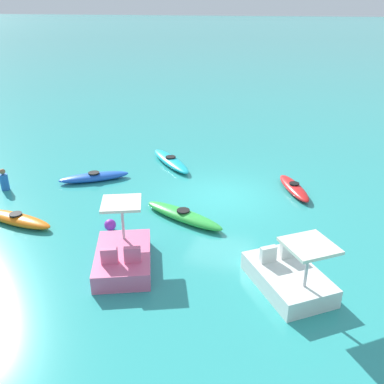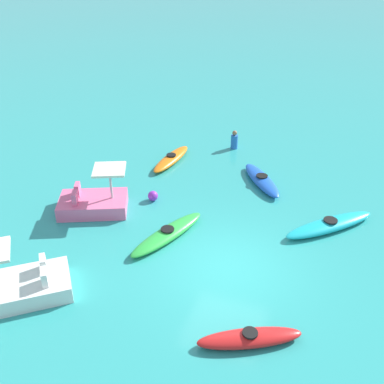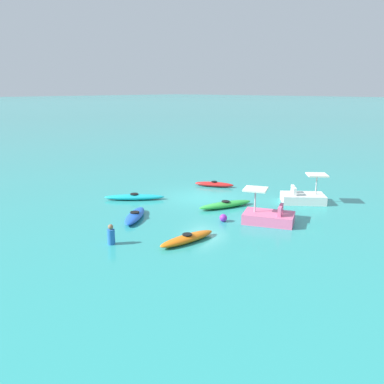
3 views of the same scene
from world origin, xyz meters
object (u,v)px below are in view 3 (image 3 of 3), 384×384
(kayak_blue, at_px, (135,216))
(buoy_purple, at_px, (223,218))
(person_near_shore, at_px, (111,235))
(kayak_orange, at_px, (187,238))
(kayak_red, at_px, (214,184))
(pedal_boat_white, at_px, (303,197))
(kayak_cyan, at_px, (134,197))
(pedal_boat_pink, at_px, (268,216))
(kayak_green, at_px, (226,205))

(kayak_blue, distance_m, buoy_purple, 4.45)
(buoy_purple, distance_m, person_near_shore, 5.79)
(kayak_orange, height_order, buoy_purple, buoy_purple)
(kayak_red, relative_size, buoy_purple, 6.81)
(buoy_purple, xyz_separation_m, person_near_shore, (5.56, -1.61, 0.19))
(kayak_blue, height_order, pedal_boat_white, pedal_boat_white)
(kayak_red, xyz_separation_m, kayak_cyan, (5.72, -1.38, -0.00))
(kayak_orange, distance_m, person_near_shore, 3.22)
(pedal_boat_pink, xyz_separation_m, person_near_shore, (6.92, -3.33, 0.05))
(kayak_green, xyz_separation_m, person_near_shore, (7.58, -0.16, 0.22))
(kayak_cyan, bearing_deg, buoy_purple, 93.28)
(kayak_cyan, height_order, person_near_shore, person_near_shore)
(kayak_cyan, bearing_deg, pedal_boat_white, 129.11)
(kayak_orange, relative_size, kayak_blue, 1.06)
(kayak_cyan, distance_m, person_near_shore, 7.08)
(pedal_boat_white, relative_size, buoy_purple, 7.32)
(pedal_boat_white, height_order, pedal_boat_pink, same)
(person_near_shore, bearing_deg, kayak_blue, -146.00)
(kayak_blue, height_order, kayak_cyan, same)
(kayak_red, distance_m, kayak_orange, 10.24)
(kayak_red, distance_m, buoy_purple, 7.35)
(kayak_orange, height_order, kayak_blue, same)
(kayak_red, xyz_separation_m, pedal_boat_white, (-0.48, 6.25, 0.17))
(kayak_green, distance_m, kayak_orange, 5.61)
(kayak_orange, bearing_deg, buoy_purple, -169.72)
(pedal_boat_pink, height_order, person_near_shore, pedal_boat_pink)
(kayak_green, distance_m, person_near_shore, 7.58)
(kayak_blue, bearing_deg, kayak_cyan, -129.02)
(kayak_red, relative_size, kayak_blue, 0.95)
(person_near_shore, bearing_deg, kayak_red, -162.59)
(kayak_green, relative_size, person_near_shore, 3.75)
(pedal_boat_pink, bearing_deg, kayak_red, -120.64)
(pedal_boat_pink, bearing_deg, kayak_orange, -13.97)
(kayak_blue, xyz_separation_m, person_near_shore, (2.87, 1.94, 0.22))
(kayak_red, distance_m, pedal_boat_pink, 7.85)
(kayak_red, xyz_separation_m, buoy_purple, (5.35, 5.03, 0.03))
(kayak_green, height_order, kayak_orange, same)
(kayak_blue, bearing_deg, kayak_green, 155.89)
(kayak_blue, bearing_deg, pedal_boat_white, 150.78)
(kayak_blue, height_order, person_near_shore, person_near_shore)
(kayak_red, bearing_deg, kayak_cyan, -13.56)
(pedal_boat_white, distance_m, pedal_boat_pink, 4.51)
(kayak_red, xyz_separation_m, kayak_orange, (8.57, 5.61, -0.00))
(kayak_orange, xyz_separation_m, kayak_cyan, (-2.85, -6.99, -0.00))
(pedal_boat_pink, height_order, buoy_purple, pedal_boat_pink)
(kayak_green, distance_m, kayak_blue, 5.15)
(kayak_blue, height_order, buoy_purple, buoy_purple)
(kayak_orange, height_order, pedal_boat_white, pedal_boat_white)
(pedal_boat_white, bearing_deg, kayak_cyan, -50.89)
(kayak_cyan, distance_m, pedal_boat_pink, 8.31)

